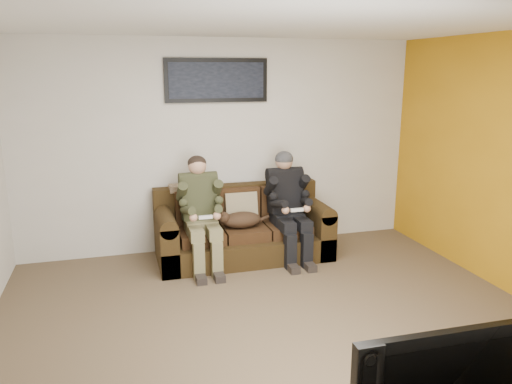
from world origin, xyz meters
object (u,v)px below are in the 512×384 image
object	(u,v)px
person_left	(201,207)
television	(450,378)
person_right	(288,200)
framed_poster	(217,80)
cat	(240,220)
sofa	(242,231)

from	to	relation	value
person_left	television	xyz separation A→B (m)	(0.64, -3.60, 0.03)
person_right	television	xyz separation A→B (m)	(-0.42, -3.60, 0.02)
framed_poster	television	bearing A→B (deg)	-85.76
person_right	framed_poster	bearing A→B (deg)	142.23
person_left	framed_poster	bearing A→B (deg)	59.87
person_right	cat	bearing A→B (deg)	179.13
person_right	television	world-z (taller)	person_right
person_left	television	size ratio (longest dim) A/B	1.07
person_right	cat	xyz separation A→B (m)	(-0.59, 0.01, -0.20)
person_left	cat	size ratio (longest dim) A/B	1.92
person_left	cat	xyz separation A→B (m)	(0.46, 0.01, -0.19)
person_left	television	distance (m)	3.66
person_right	framed_poster	distance (m)	1.67
sofa	cat	xyz separation A→B (m)	(-0.06, -0.16, 0.19)
sofa	person_left	distance (m)	0.68
person_left	person_right	world-z (taller)	person_right
person_left	person_right	size ratio (longest dim) A/B	0.99
cat	person_right	bearing A→B (deg)	-0.87
person_left	cat	distance (m)	0.50
sofa	framed_poster	bearing A→B (deg)	116.99
framed_poster	television	xyz separation A→B (m)	(0.31, -4.17, -1.37)
sofa	framed_poster	xyz separation A→B (m)	(-0.20, 0.39, 1.78)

